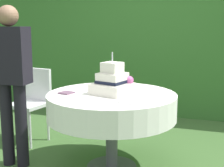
{
  "coord_description": "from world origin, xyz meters",
  "views": [
    {
      "loc": [
        0.93,
        -2.87,
        1.42
      ],
      "look_at": [
        0.0,
        -0.0,
        0.86
      ],
      "focal_mm": 51.29,
      "sensor_mm": 36.0,
      "label": 1
    }
  ],
  "objects_px": {
    "serving_plate_far": "(137,103)",
    "garden_chair": "(33,98)",
    "wedding_cake": "(113,82)",
    "serving_plate_left": "(123,101)",
    "standing_person": "(11,75)",
    "serving_plate_near": "(147,96)",
    "serving_plate_right": "(110,85)",
    "cake_table": "(112,106)",
    "napkin_stack": "(66,93)"
  },
  "relations": [
    {
      "from": "standing_person",
      "to": "serving_plate_far",
      "type": "bearing_deg",
      "value": -4.22
    },
    {
      "from": "garden_chair",
      "to": "standing_person",
      "type": "bearing_deg",
      "value": -73.29
    },
    {
      "from": "standing_person",
      "to": "napkin_stack",
      "type": "bearing_deg",
      "value": 11.12
    },
    {
      "from": "napkin_stack",
      "to": "standing_person",
      "type": "height_order",
      "value": "standing_person"
    },
    {
      "from": "cake_table",
      "to": "serving_plate_near",
      "type": "distance_m",
      "value": 0.37
    },
    {
      "from": "wedding_cake",
      "to": "garden_chair",
      "type": "height_order",
      "value": "wedding_cake"
    },
    {
      "from": "napkin_stack",
      "to": "wedding_cake",
      "type": "bearing_deg",
      "value": 16.29
    },
    {
      "from": "standing_person",
      "to": "wedding_cake",
      "type": "bearing_deg",
      "value": 13.45
    },
    {
      "from": "serving_plate_far",
      "to": "serving_plate_right",
      "type": "relative_size",
      "value": 1.0
    },
    {
      "from": "serving_plate_far",
      "to": "garden_chair",
      "type": "distance_m",
      "value": 1.7
    },
    {
      "from": "cake_table",
      "to": "serving_plate_right",
      "type": "relative_size",
      "value": 9.17
    },
    {
      "from": "serving_plate_right",
      "to": "garden_chair",
      "type": "xyz_separation_m",
      "value": [
        -1.01,
        0.05,
        -0.23
      ]
    },
    {
      "from": "cake_table",
      "to": "serving_plate_right",
      "type": "bearing_deg",
      "value": 110.57
    },
    {
      "from": "wedding_cake",
      "to": "serving_plate_left",
      "type": "distance_m",
      "value": 0.35
    },
    {
      "from": "cake_table",
      "to": "napkin_stack",
      "type": "height_order",
      "value": "napkin_stack"
    },
    {
      "from": "wedding_cake",
      "to": "napkin_stack",
      "type": "distance_m",
      "value": 0.46
    },
    {
      "from": "serving_plate_left",
      "to": "standing_person",
      "type": "relative_size",
      "value": 0.07
    },
    {
      "from": "cake_table",
      "to": "serving_plate_left",
      "type": "height_order",
      "value": "serving_plate_left"
    },
    {
      "from": "cake_table",
      "to": "wedding_cake",
      "type": "relative_size",
      "value": 3.03
    },
    {
      "from": "serving_plate_near",
      "to": "napkin_stack",
      "type": "xyz_separation_m",
      "value": [
        -0.77,
        -0.13,
        0.0
      ]
    },
    {
      "from": "serving_plate_near",
      "to": "napkin_stack",
      "type": "bearing_deg",
      "value": -170.75
    },
    {
      "from": "serving_plate_left",
      "to": "napkin_stack",
      "type": "height_order",
      "value": "napkin_stack"
    },
    {
      "from": "wedding_cake",
      "to": "serving_plate_near",
      "type": "height_order",
      "value": "wedding_cake"
    },
    {
      "from": "cake_table",
      "to": "standing_person",
      "type": "bearing_deg",
      "value": -166.19
    },
    {
      "from": "serving_plate_near",
      "to": "serving_plate_left",
      "type": "distance_m",
      "value": 0.33
    },
    {
      "from": "cake_table",
      "to": "wedding_cake",
      "type": "bearing_deg",
      "value": -16.56
    },
    {
      "from": "serving_plate_left",
      "to": "standing_person",
      "type": "bearing_deg",
      "value": 177.27
    },
    {
      "from": "cake_table",
      "to": "wedding_cake",
      "type": "distance_m",
      "value": 0.23
    },
    {
      "from": "serving_plate_near",
      "to": "standing_person",
      "type": "bearing_deg",
      "value": -169.98
    },
    {
      "from": "wedding_cake",
      "to": "serving_plate_right",
      "type": "height_order",
      "value": "wedding_cake"
    },
    {
      "from": "serving_plate_right",
      "to": "garden_chair",
      "type": "distance_m",
      "value": 1.04
    },
    {
      "from": "serving_plate_near",
      "to": "garden_chair",
      "type": "distance_m",
      "value": 1.6
    },
    {
      "from": "wedding_cake",
      "to": "serving_plate_right",
      "type": "bearing_deg",
      "value": 111.86
    },
    {
      "from": "napkin_stack",
      "to": "standing_person",
      "type": "relative_size",
      "value": 0.08
    },
    {
      "from": "cake_table",
      "to": "serving_plate_left",
      "type": "bearing_deg",
      "value": -56.42
    },
    {
      "from": "serving_plate_right",
      "to": "napkin_stack",
      "type": "bearing_deg",
      "value": -116.54
    },
    {
      "from": "cake_table",
      "to": "garden_chair",
      "type": "height_order",
      "value": "garden_chair"
    },
    {
      "from": "serving_plate_right",
      "to": "standing_person",
      "type": "height_order",
      "value": "standing_person"
    },
    {
      "from": "serving_plate_left",
      "to": "serving_plate_right",
      "type": "relative_size",
      "value": 0.76
    },
    {
      "from": "serving_plate_near",
      "to": "serving_plate_far",
      "type": "relative_size",
      "value": 0.84
    },
    {
      "from": "serving_plate_far",
      "to": "garden_chair",
      "type": "relative_size",
      "value": 0.15
    },
    {
      "from": "serving_plate_far",
      "to": "standing_person",
      "type": "xyz_separation_m",
      "value": [
        -1.28,
        0.09,
        0.16
      ]
    },
    {
      "from": "wedding_cake",
      "to": "serving_plate_far",
      "type": "height_order",
      "value": "wedding_cake"
    },
    {
      "from": "standing_person",
      "to": "garden_chair",
      "type": "bearing_deg",
      "value": 106.71
    },
    {
      "from": "wedding_cake",
      "to": "serving_plate_near",
      "type": "xyz_separation_m",
      "value": [
        0.34,
        -0.0,
        -0.1
      ]
    },
    {
      "from": "serving_plate_far",
      "to": "napkin_stack",
      "type": "distance_m",
      "value": 0.77
    },
    {
      "from": "serving_plate_far",
      "to": "napkin_stack",
      "type": "height_order",
      "value": "napkin_stack"
    },
    {
      "from": "napkin_stack",
      "to": "serving_plate_left",
      "type": "bearing_deg",
      "value": -14.68
    },
    {
      "from": "garden_chair",
      "to": "standing_person",
      "type": "xyz_separation_m",
      "value": [
        0.21,
        -0.69,
        0.39
      ]
    },
    {
      "from": "serving_plate_near",
      "to": "serving_plate_left",
      "type": "height_order",
      "value": "same"
    }
  ]
}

